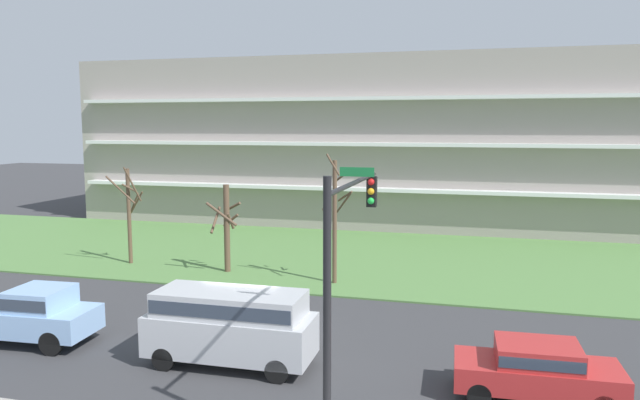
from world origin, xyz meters
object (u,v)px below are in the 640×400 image
object	(u,v)px
sedan_red_center_left	(537,368)
traffic_signal_mast	(347,251)
tree_far_left	(129,211)
van_silver_center_right	(230,322)
tree_left	(226,226)
tree_center	(335,218)
pickup_blue_near_left	(24,313)

from	to	relation	value
sedan_red_center_left	traffic_signal_mast	world-z (taller)	traffic_signal_mast
tree_far_left	traffic_signal_mast	size ratio (longest dim) A/B	0.83
van_silver_center_right	traffic_signal_mast	xyz separation A→B (m)	(4.27, -2.67, 3.01)
tree_left	tree_center	world-z (taller)	tree_center
traffic_signal_mast	pickup_blue_near_left	bearing A→B (deg)	167.30
sedan_red_center_left	tree_far_left	bearing A→B (deg)	147.95
pickup_blue_near_left	van_silver_center_right	bearing A→B (deg)	-3.43
tree_far_left	pickup_blue_near_left	distance (m)	11.70
tree_left	tree_far_left	bearing A→B (deg)	176.42
tree_left	van_silver_center_right	size ratio (longest dim) A/B	0.86
tree_far_left	traffic_signal_mast	bearing A→B (deg)	-43.01
tree_far_left	tree_left	bearing A→B (deg)	-3.58
tree_center	pickup_blue_near_left	distance (m)	13.42
tree_left	van_silver_center_right	xyz separation A→B (m)	(4.88, -10.83, -1.00)
pickup_blue_near_left	traffic_signal_mast	xyz separation A→B (m)	(11.92, -2.69, 3.39)
pickup_blue_near_left	tree_far_left	bearing A→B (deg)	101.42
tree_far_left	van_silver_center_right	world-z (taller)	tree_far_left
tree_far_left	sedan_red_center_left	world-z (taller)	tree_far_left
tree_left	pickup_blue_near_left	size ratio (longest dim) A/B	0.82
tree_center	pickup_blue_near_left	world-z (taller)	tree_center
tree_left	tree_center	distance (m)	5.88
sedan_red_center_left	van_silver_center_right	world-z (taller)	van_silver_center_right
tree_center	van_silver_center_right	bearing A→B (deg)	-95.12
sedan_red_center_left	van_silver_center_right	bearing A→B (deg)	177.68
tree_far_left	tree_left	distance (m)	5.74
van_silver_center_right	traffic_signal_mast	world-z (taller)	traffic_signal_mast
pickup_blue_near_left	sedan_red_center_left	world-z (taller)	pickup_blue_near_left
tree_center	sedan_red_center_left	size ratio (longest dim) A/B	1.38
van_silver_center_right	tree_left	bearing A→B (deg)	113.70
tree_far_left	tree_left	xyz separation A→B (m)	(5.71, -0.36, -0.49)
tree_far_left	tree_center	size ratio (longest dim) A/B	0.86
pickup_blue_near_left	van_silver_center_right	world-z (taller)	van_silver_center_right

